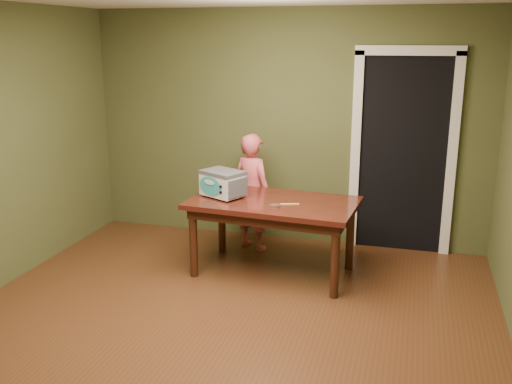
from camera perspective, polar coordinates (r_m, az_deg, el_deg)
floor at (r=4.57m, az=-4.61°, el=-14.73°), size 5.00×5.00×0.00m
room_shell at (r=4.01m, az=-5.13°, el=6.94°), size 4.52×5.02×2.61m
doorway at (r=6.60m, az=14.54°, el=4.04°), size 1.10×0.66×2.25m
dining_table at (r=5.56m, az=1.73°, el=-1.85°), size 1.66×1.01×0.75m
toy_oven at (r=5.63m, az=-3.34°, el=0.94°), size 0.50×0.44×0.26m
baking_pan at (r=5.32m, az=1.92°, el=-1.37°), size 0.10×0.10×0.02m
spatula at (r=5.40m, az=3.39°, el=-1.21°), size 0.18×0.08×0.01m
child at (r=6.22m, az=-0.35°, el=0.01°), size 0.56×0.48×1.29m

